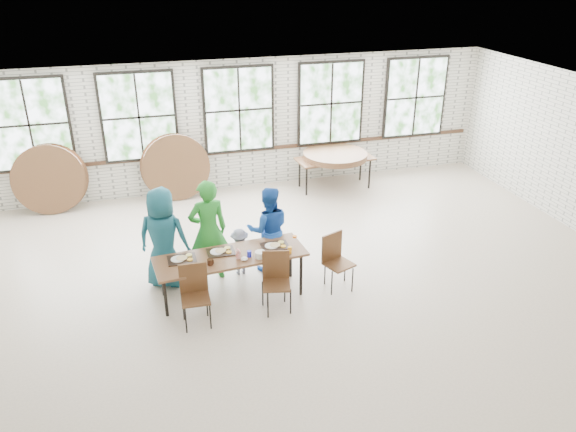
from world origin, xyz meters
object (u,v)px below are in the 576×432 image
chair_near_left (195,289)px  storage_table (335,160)px  dining_table (231,258)px  chair_near_right (276,276)px

chair_near_left → storage_table: bearing=51.8°
dining_table → chair_near_right: (0.61, -0.51, -0.13)m
dining_table → chair_near_left: size_ratio=2.59×
chair_near_left → chair_near_right: 1.27m
dining_table → chair_near_left: 0.87m
dining_table → chair_near_right: size_ratio=2.59×
dining_table → chair_near_left: (-0.66, -0.55, -0.13)m
storage_table → chair_near_left: bearing=-134.9°
dining_table → storage_table: size_ratio=1.33×
chair_near_right → storage_table: (2.60, 4.44, 0.13)m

